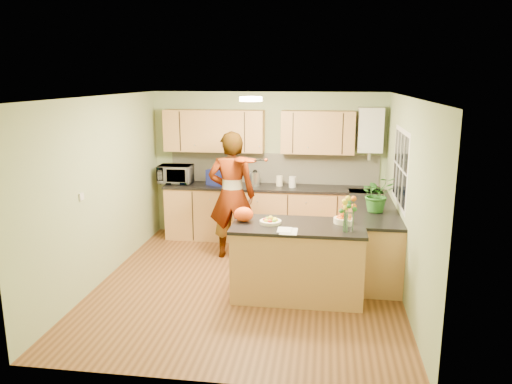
# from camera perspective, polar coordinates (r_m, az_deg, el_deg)

# --- Properties ---
(floor) EXTENTS (4.50, 4.50, 0.00)m
(floor) POSITION_cam_1_polar(r_m,az_deg,el_deg) (6.87, -0.92, -10.49)
(floor) COLOR #573318
(floor) RESTS_ON ground
(ceiling) EXTENTS (4.00, 4.50, 0.02)m
(ceiling) POSITION_cam_1_polar(r_m,az_deg,el_deg) (6.31, -1.01, 10.83)
(ceiling) COLOR silver
(ceiling) RESTS_ON wall_back
(wall_back) EXTENTS (4.00, 0.02, 2.50)m
(wall_back) POSITION_cam_1_polar(r_m,az_deg,el_deg) (8.66, 1.35, 3.10)
(wall_back) COLOR #9AAB7A
(wall_back) RESTS_ON floor
(wall_front) EXTENTS (4.00, 0.02, 2.50)m
(wall_front) POSITION_cam_1_polar(r_m,az_deg,el_deg) (4.36, -5.60, -7.04)
(wall_front) COLOR #9AAB7A
(wall_front) RESTS_ON floor
(wall_left) EXTENTS (0.02, 4.50, 2.50)m
(wall_left) POSITION_cam_1_polar(r_m,az_deg,el_deg) (7.06, -17.21, 0.24)
(wall_left) COLOR #9AAB7A
(wall_left) RESTS_ON floor
(wall_right) EXTENTS (0.02, 4.50, 2.50)m
(wall_right) POSITION_cam_1_polar(r_m,az_deg,el_deg) (6.48, 16.78, -0.84)
(wall_right) COLOR #9AAB7A
(wall_right) RESTS_ON floor
(back_counter) EXTENTS (3.64, 0.62, 0.94)m
(back_counter) POSITION_cam_1_polar(r_m,az_deg,el_deg) (8.53, 1.76, -2.43)
(back_counter) COLOR tan
(back_counter) RESTS_ON floor
(right_counter) EXTENTS (0.62, 2.24, 0.94)m
(right_counter) POSITION_cam_1_polar(r_m,az_deg,el_deg) (7.47, 13.15, -5.04)
(right_counter) COLOR tan
(right_counter) RESTS_ON floor
(splashback) EXTENTS (3.60, 0.02, 0.52)m
(splashback) POSITION_cam_1_polar(r_m,az_deg,el_deg) (8.65, 2.00, 2.74)
(splashback) COLOR beige
(splashback) RESTS_ON back_counter
(upper_cabinets) EXTENTS (3.20, 0.34, 0.70)m
(upper_cabinets) POSITION_cam_1_polar(r_m,az_deg,el_deg) (8.43, 0.04, 6.95)
(upper_cabinets) COLOR tan
(upper_cabinets) RESTS_ON wall_back
(boiler) EXTENTS (0.40, 0.30, 0.86)m
(boiler) POSITION_cam_1_polar(r_m,az_deg,el_deg) (8.39, 12.94, 6.91)
(boiler) COLOR white
(boiler) RESTS_ON wall_back
(window_right) EXTENTS (0.01, 1.30, 1.05)m
(window_right) POSITION_cam_1_polar(r_m,az_deg,el_deg) (7.00, 16.17, 2.71)
(window_right) COLOR white
(window_right) RESTS_ON wall_right
(light_switch) EXTENTS (0.02, 0.09, 0.09)m
(light_switch) POSITION_cam_1_polar(r_m,az_deg,el_deg) (6.52, -19.32, -0.49)
(light_switch) COLOR white
(light_switch) RESTS_ON wall_left
(ceiling_lamp) EXTENTS (0.30, 0.30, 0.07)m
(ceiling_lamp) POSITION_cam_1_polar(r_m,az_deg,el_deg) (6.61, -0.59, 10.59)
(ceiling_lamp) COLOR #FFEABF
(ceiling_lamp) RESTS_ON ceiling
(peninsula_island) EXTENTS (1.65, 0.85, 0.95)m
(peninsula_island) POSITION_cam_1_polar(r_m,az_deg,el_deg) (6.39, 4.79, -7.80)
(peninsula_island) COLOR tan
(peninsula_island) RESTS_ON floor
(fruit_dish) EXTENTS (0.27, 0.27, 0.09)m
(fruit_dish) POSITION_cam_1_polar(r_m,az_deg,el_deg) (6.26, 1.67, -3.28)
(fruit_dish) COLOR #FAECC8
(fruit_dish) RESTS_ON peninsula_island
(orange_bowl) EXTENTS (0.24, 0.24, 0.14)m
(orange_bowl) POSITION_cam_1_polar(r_m,az_deg,el_deg) (6.37, 9.91, -3.01)
(orange_bowl) COLOR #FAECC8
(orange_bowl) RESTS_ON peninsula_island
(flower_vase) EXTENTS (0.27, 0.27, 0.49)m
(flower_vase) POSITION_cam_1_polar(r_m,az_deg,el_deg) (5.98, 10.58, -1.43)
(flower_vase) COLOR silver
(flower_vase) RESTS_ON peninsula_island
(orange_bag) EXTENTS (0.31, 0.29, 0.19)m
(orange_bag) POSITION_cam_1_polar(r_m,az_deg,el_deg) (6.33, -1.42, -2.56)
(orange_bag) COLOR #FF5015
(orange_bag) RESTS_ON peninsula_island
(papers) EXTENTS (0.21, 0.28, 0.01)m
(papers) POSITION_cam_1_polar(r_m,az_deg,el_deg) (5.96, 3.75, -4.48)
(papers) COLOR white
(papers) RESTS_ON peninsula_island
(violinist) EXTENTS (0.74, 0.51, 1.96)m
(violinist) POSITION_cam_1_polar(r_m,az_deg,el_deg) (7.60, -2.77, -0.40)
(violinist) COLOR tan
(violinist) RESTS_ON floor
(violin) EXTENTS (0.67, 0.58, 0.17)m
(violin) POSITION_cam_1_polar(r_m,az_deg,el_deg) (7.23, -1.59, 3.69)
(violin) COLOR #591305
(violin) RESTS_ON violinist
(microwave) EXTENTS (0.58, 0.40, 0.31)m
(microwave) POSITION_cam_1_polar(r_m,az_deg,el_deg) (8.75, -9.19, 2.02)
(microwave) COLOR white
(microwave) RESTS_ON back_counter
(blue_box) EXTENTS (0.40, 0.35, 0.26)m
(blue_box) POSITION_cam_1_polar(r_m,az_deg,el_deg) (8.53, -4.40, 1.69)
(blue_box) COLOR navy
(blue_box) RESTS_ON back_counter
(kettle) EXTENTS (0.17, 0.17, 0.32)m
(kettle) POSITION_cam_1_polar(r_m,az_deg,el_deg) (8.45, -0.12, 1.61)
(kettle) COLOR silver
(kettle) RESTS_ON back_counter
(jar_cream) EXTENTS (0.14, 0.14, 0.17)m
(jar_cream) POSITION_cam_1_polar(r_m,az_deg,el_deg) (8.44, 2.70, 1.28)
(jar_cream) COLOR #FAECC8
(jar_cream) RESTS_ON back_counter
(jar_white) EXTENTS (0.13, 0.13, 0.18)m
(jar_white) POSITION_cam_1_polar(r_m,az_deg,el_deg) (8.34, 4.18, 1.15)
(jar_white) COLOR white
(jar_white) RESTS_ON back_counter
(potted_plant) EXTENTS (0.56, 0.53, 0.50)m
(potted_plant) POSITION_cam_1_polar(r_m,az_deg,el_deg) (6.97, 13.68, -0.22)
(potted_plant) COLOR #2A6923
(potted_plant) RESTS_ON right_counter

